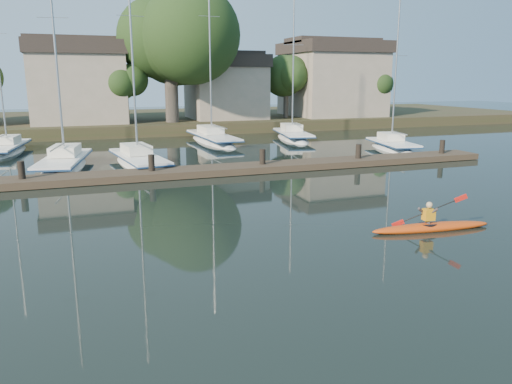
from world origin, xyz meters
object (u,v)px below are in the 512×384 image
object	(u,v)px
sailboat_1	(65,171)
sailboat_6	(213,144)
sailboat_4	(392,152)
sailboat_5	(8,155)
sailboat_2	(139,168)
sailboat_7	(293,141)
dock	(209,170)
kayak	(431,225)

from	to	relation	value
sailboat_1	sailboat_6	world-z (taller)	sailboat_6
sailboat_1	sailboat_4	xyz separation A→B (m)	(21.91, 0.10, 0.01)
sailboat_5	sailboat_2	bearing A→B (deg)	-38.49
sailboat_5	sailboat_7	distance (m)	21.55
dock	sailboat_2	size ratio (longest dim) A/B	2.37
sailboat_4	sailboat_7	size ratio (longest dim) A/B	0.86
sailboat_6	sailboat_7	world-z (taller)	sailboat_6
dock	sailboat_6	size ratio (longest dim) A/B	2.08
sailboat_7	sailboat_2	bearing A→B (deg)	-136.68
sailboat_1	sailboat_6	distance (m)	13.85
kayak	dock	bearing A→B (deg)	116.34
sailboat_5	sailboat_7	bearing A→B (deg)	8.98
sailboat_2	sailboat_6	bearing A→B (deg)	44.90
sailboat_7	sailboat_1	bearing A→B (deg)	-144.21
dock	sailboat_1	size ratio (longest dim) A/B	2.42
dock	sailboat_2	distance (m)	5.27
sailboat_1	sailboat_5	distance (m)	8.67
sailboat_2	sailboat_4	distance (m)	17.83
sailboat_6	sailboat_5	bearing A→B (deg)	-179.59
sailboat_1	sailboat_5	xyz separation A→B (m)	(-3.78, 7.80, 0.02)
dock	sailboat_4	bearing A→B (deg)	17.95
sailboat_2	sailboat_4	size ratio (longest dim) A/B	1.26
dock	sailboat_4	xyz separation A→B (m)	(14.68, 4.75, -0.39)
kayak	dock	distance (m)	12.97
kayak	sailboat_7	size ratio (longest dim) A/B	0.33
sailboat_2	sailboat_6	world-z (taller)	sailboat_6
sailboat_5	sailboat_7	xyz separation A→B (m)	(21.55, 0.43, -0.03)
sailboat_1	sailboat_7	world-z (taller)	sailboat_1
kayak	sailboat_2	distance (m)	18.06
sailboat_1	sailboat_5	size ratio (longest dim) A/B	1.04
dock	sailboat_5	xyz separation A→B (m)	(-11.02, 12.46, -0.37)
dock	sailboat_1	bearing A→B (deg)	147.24
sailboat_1	sailboat_2	xyz separation A→B (m)	(4.09, -0.44, 0.01)
dock	sailboat_2	bearing A→B (deg)	126.72
sailboat_2	sailboat_5	distance (m)	11.40
sailboat_4	sailboat_5	world-z (taller)	sailboat_5
kayak	sailboat_4	xyz separation A→B (m)	(10.25, 16.94, -0.35)
kayak	sailboat_6	bearing A→B (deg)	98.00
sailboat_4	sailboat_7	xyz separation A→B (m)	(-4.15, 8.14, -0.01)
kayak	sailboat_2	size ratio (longest dim) A/B	0.30
sailboat_4	sailboat_6	xyz separation A→B (m)	(-10.97, 8.40, -0.01)
dock	sailboat_6	world-z (taller)	sailboat_6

